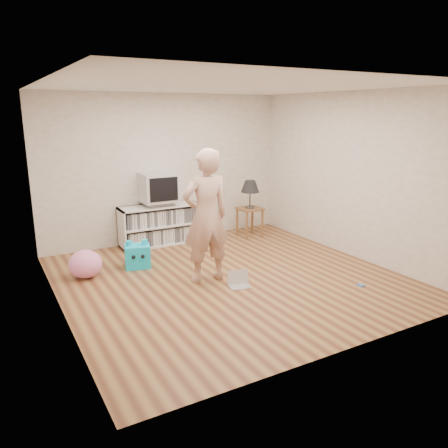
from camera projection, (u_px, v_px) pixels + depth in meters
name	position (u px, v px, depth m)	size (l,w,h in m)	color
ground	(229.00, 278.00, 6.19)	(4.50, 4.50, 0.00)	brown
walls	(229.00, 187.00, 5.86)	(4.52, 4.52, 2.60)	#BDB4A6
ceiling	(229.00, 86.00, 5.54)	(4.50, 4.50, 0.01)	white
media_unit	(159.00, 225.00, 7.70)	(1.40, 0.45, 0.70)	white
dvd_deck	(159.00, 203.00, 7.59)	(0.45, 0.35, 0.07)	gray
crt_tv	(158.00, 187.00, 7.52)	(0.60, 0.53, 0.50)	#B2B2B7
side_table	(250.00, 215.00, 8.14)	(0.42, 0.42, 0.55)	brown
table_lamp	(250.00, 187.00, 8.01)	(0.34, 0.34, 0.52)	#333333
person	(206.00, 217.00, 5.86)	(0.67, 0.44, 1.83)	tan
laptop	(239.00, 282.00, 5.88)	(0.33, 0.29, 0.20)	silver
playing_cards	(361.00, 285.00, 5.88)	(0.07, 0.09, 0.02)	#446AB7
plush_blue	(138.00, 256.00, 6.56)	(0.43, 0.38, 0.42)	#0CC3FF
plush_pink	(85.00, 264.00, 6.15)	(0.46, 0.46, 0.40)	pink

